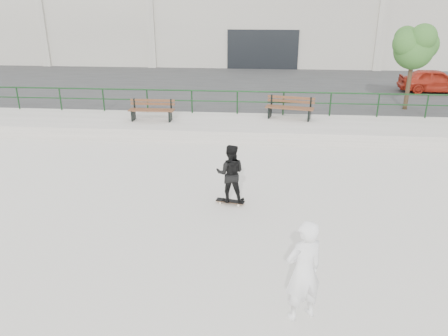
# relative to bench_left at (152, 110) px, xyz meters

# --- Properties ---
(ground) EXTENTS (120.00, 120.00, 0.00)m
(ground) POSITION_rel_bench_left_xyz_m (4.47, -9.45, -0.93)
(ground) COLOR beige
(ground) RESTS_ON ground
(ledge) EXTENTS (30.00, 3.00, 0.50)m
(ledge) POSITION_rel_bench_left_xyz_m (4.47, 0.05, -0.68)
(ledge) COLOR #AEAA9F
(ledge) RESTS_ON ground
(parking_strip) EXTENTS (60.00, 14.00, 0.50)m
(parking_strip) POSITION_rel_bench_left_xyz_m (4.47, 8.55, -0.68)
(parking_strip) COLOR #323232
(parking_strip) RESTS_ON ground
(railing) EXTENTS (28.00, 0.06, 1.03)m
(railing) POSITION_rel_bench_left_xyz_m (4.47, 1.35, 0.32)
(railing) COLOR #153B1A
(railing) RESTS_ON ledge
(commercial_building) EXTENTS (44.20, 16.33, 8.00)m
(commercial_building) POSITION_rel_bench_left_xyz_m (4.47, 22.54, 3.65)
(commercial_building) COLOR beige
(commercial_building) RESTS_ON ground
(bench_left) EXTENTS (1.87, 0.57, 0.86)m
(bench_left) POSITION_rel_bench_left_xyz_m (0.00, 0.00, 0.00)
(bench_left) COLOR #582E1E
(bench_left) RESTS_ON ledge
(bench_right) EXTENTS (2.07, 0.98, 0.92)m
(bench_right) POSITION_rel_bench_left_xyz_m (5.72, 0.78, 0.03)
(bench_right) COLOR #582E1E
(bench_right) RESTS_ON ledge
(tree) EXTENTS (2.12, 1.89, 3.78)m
(tree) POSITION_rel_bench_left_xyz_m (11.11, 2.93, 2.40)
(tree) COLOR #453622
(tree) RESTS_ON parking_strip
(red_car) EXTENTS (3.71, 1.58, 1.25)m
(red_car) POSITION_rel_bench_left_xyz_m (13.74, 6.99, 0.20)
(red_car) COLOR #AD2615
(red_car) RESTS_ON parking_strip
(skateboard) EXTENTS (0.80, 0.35, 0.09)m
(skateboard) POSITION_rel_bench_left_xyz_m (3.76, -6.61, -0.85)
(skateboard) COLOR black
(skateboard) RESTS_ON ground
(standing_skater) EXTENTS (0.79, 0.63, 1.61)m
(standing_skater) POSITION_rel_bench_left_xyz_m (3.76, -6.61, -0.03)
(standing_skater) COLOR black
(standing_skater) RESTS_ON skateboard
(seated_skater) EXTENTS (0.83, 0.72, 1.91)m
(seated_skater) POSITION_rel_bench_left_xyz_m (5.34, -11.04, 0.03)
(seated_skater) COLOR white
(seated_skater) RESTS_ON ground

